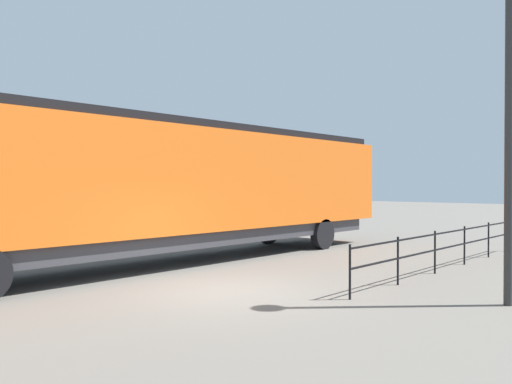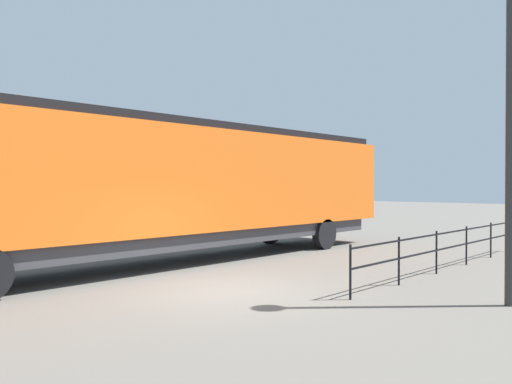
% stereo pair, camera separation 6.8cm
% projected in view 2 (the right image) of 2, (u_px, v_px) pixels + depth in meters
% --- Properties ---
extents(ground_plane, '(120.00, 120.00, 0.00)m').
position_uv_depth(ground_plane, '(229.00, 291.00, 11.30)').
color(ground_plane, '#666059').
extents(locomotive, '(2.95, 18.24, 4.22)m').
position_uv_depth(locomotive, '(191.00, 184.00, 15.82)').
color(locomotive, orange).
rests_on(locomotive, ground_plane).
extents(lamp_post, '(0.55, 0.55, 6.74)m').
position_uv_depth(lamp_post, '(510.00, 55.00, 9.88)').
color(lamp_post, '#2D2D2D').
rests_on(lamp_post, ground_plane).
extents(platform_fence, '(0.05, 10.47, 1.13)m').
position_uv_depth(platform_fence, '(452.00, 243.00, 14.27)').
color(platform_fence, black).
rests_on(platform_fence, ground_plane).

